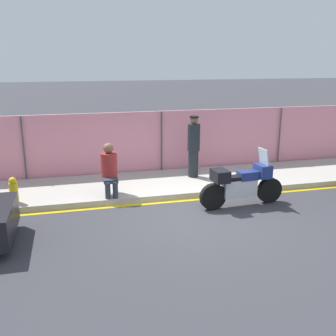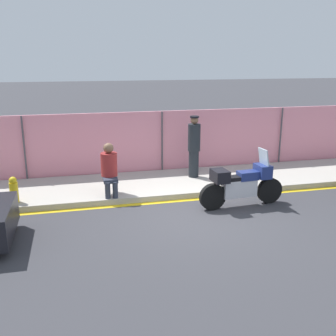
# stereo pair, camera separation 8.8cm
# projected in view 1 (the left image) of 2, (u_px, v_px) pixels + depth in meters

# --- Properties ---
(ground_plane) EXTENTS (120.00, 120.00, 0.00)m
(ground_plane) POSITION_uv_depth(u_px,v_px,m) (196.00, 215.00, 9.60)
(ground_plane) COLOR #38383D
(sidewalk) EXTENTS (31.41, 2.47, 0.16)m
(sidewalk) POSITION_uv_depth(u_px,v_px,m) (171.00, 183.00, 11.82)
(sidewalk) COLOR #ADA89E
(sidewalk) RESTS_ON ground_plane
(curb_paint_stripe) EXTENTS (31.41, 0.18, 0.01)m
(curb_paint_stripe) POSITION_uv_depth(u_px,v_px,m) (183.00, 200.00, 10.60)
(curb_paint_stripe) COLOR gold
(curb_paint_stripe) RESTS_ON ground_plane
(storefront_fence) EXTENTS (29.84, 0.17, 2.08)m
(storefront_fence) POSITION_uv_depth(u_px,v_px,m) (161.00, 143.00, 12.80)
(storefront_fence) COLOR pink
(storefront_fence) RESTS_ON ground_plane
(motorcycle) EXTENTS (2.32, 0.60, 1.49)m
(motorcycle) POSITION_uv_depth(u_px,v_px,m) (242.00, 184.00, 10.05)
(motorcycle) COLOR black
(motorcycle) RESTS_ON ground_plane
(officer_standing) EXTENTS (0.38, 0.38, 1.89)m
(officer_standing) POSITION_uv_depth(u_px,v_px,m) (194.00, 146.00, 11.94)
(officer_standing) COLOR #1E2328
(officer_standing) RESTS_ON sidewalk
(person_seated_on_curb) EXTENTS (0.44, 0.73, 1.39)m
(person_seated_on_curb) POSITION_uv_depth(u_px,v_px,m) (109.00, 167.00, 10.46)
(person_seated_on_curb) COLOR #2D3342
(person_seated_on_curb) RESTS_ON sidewalk
(fire_hydrant) EXTENTS (0.21, 0.27, 0.68)m
(fire_hydrant) POSITION_uv_depth(u_px,v_px,m) (14.00, 190.00, 9.91)
(fire_hydrant) COLOR gold
(fire_hydrant) RESTS_ON sidewalk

